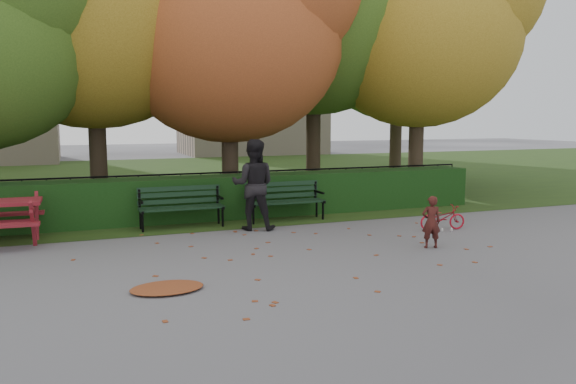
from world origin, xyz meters
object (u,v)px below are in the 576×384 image
object	(u,v)px
tree_c	(243,21)
adult	(253,185)
bicycle	(442,218)
tree_e	(434,23)
tree_g	(410,35)
bench_right	(285,198)
child	(431,222)
bench_left	(181,203)

from	to	relation	value
tree_c	adult	world-z (taller)	tree_c
adult	bicycle	distance (m)	4.06
tree_c	tree_e	size ratio (longest dim) A/B	0.98
tree_e	tree_g	world-z (taller)	tree_g
bench_right	child	size ratio (longest dim) A/B	1.88
bench_left	adult	distance (m)	1.66
tree_g	child	bearing A→B (deg)	-120.81
tree_c	tree_e	bearing A→B (deg)	-1.93
bicycle	child	bearing A→B (deg)	146.86
tree_c	tree_g	bearing A→B (deg)	26.87
tree_g	bicycle	xyz separation A→B (m)	(-4.54, -8.36, -5.11)
tree_e	child	size ratio (longest dim) A/B	8.53
bench_left	bench_right	size ratio (longest dim) A/B	1.00
tree_e	bench_right	distance (m)	7.38
tree_e	tree_c	bearing A→B (deg)	178.07
tree_c	adult	size ratio (longest dim) A/B	4.18
tree_e	bench_right	xyz separation A→B (m)	(-5.42, -2.07, -4.56)
bench_left	child	size ratio (longest dim) A/B	1.88
tree_c	tree_g	size ratio (longest dim) A/B	0.94
bench_left	bench_right	bearing A→B (deg)	0.00
tree_g	bench_right	size ratio (longest dim) A/B	4.75
adult	bench_right	bearing A→B (deg)	-118.36
bench_right	tree_g	bearing A→B (deg)	39.95
tree_e	adult	distance (m)	8.16
bench_left	adult	size ratio (longest dim) A/B	0.94
tree_c	tree_g	world-z (taller)	tree_g
tree_g	bench_left	bearing A→B (deg)	-147.83
tree_c	bench_left	size ratio (longest dim) A/B	4.44
tree_e	bench_left	size ratio (longest dim) A/B	4.53
tree_c	bicycle	world-z (taller)	tree_c
tree_e	child	xyz separation A→B (m)	(-3.95, -5.67, -4.61)
bench_right	adult	distance (m)	1.36
bicycle	tree_e	bearing A→B (deg)	-21.89
tree_e	bicycle	size ratio (longest dim) A/B	8.21
tree_g	child	size ratio (longest dim) A/B	8.94
tree_e	child	distance (m)	8.31
child	bench_left	bearing A→B (deg)	-25.38
tree_g	tree_e	bearing A→B (deg)	-114.40
tree_e	bench_right	bearing A→B (deg)	-159.13
adult	bicycle	xyz separation A→B (m)	(3.70, -1.50, -0.70)
tree_g	bicycle	bearing A→B (deg)	-118.50
adult	bicycle	world-z (taller)	adult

